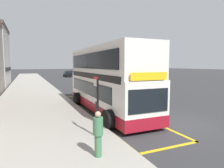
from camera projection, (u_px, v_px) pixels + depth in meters
name	position (u px, v px, depth m)	size (l,w,h in m)	color
ground_plane	(67.00, 81.00, 39.75)	(260.00, 260.00, 0.00)	#333335
pavement_near	(30.00, 82.00, 36.95)	(6.00, 76.00, 0.14)	#A39E93
double_decker_bus	(106.00, 82.00, 13.61)	(3.15, 10.55, 4.40)	white
bus_bay_markings	(105.00, 110.00, 13.98)	(3.02, 14.12, 0.01)	gold
bus_stop_sign	(97.00, 102.00, 8.29)	(0.09, 0.51, 2.58)	black
parked_car_black_behind	(68.00, 74.00, 53.16)	(2.09, 4.20, 1.62)	black
parked_car_navy_far	(70.00, 73.00, 59.97)	(2.09, 4.20, 1.62)	navy
pedestrian_waiting_near_sign	(98.00, 132.00, 6.51)	(0.34, 0.34, 1.55)	#3F724C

